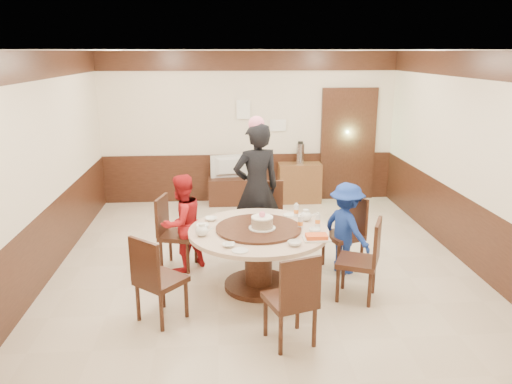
{
  "coord_description": "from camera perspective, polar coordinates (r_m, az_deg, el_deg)",
  "views": [
    {
      "loc": [
        -0.57,
        -6.33,
        2.79
      ],
      "look_at": [
        -0.12,
        -0.37,
        1.1
      ],
      "focal_mm": 35.0,
      "sensor_mm": 36.0,
      "label": 1
    }
  ],
  "objects": [
    {
      "name": "room",
      "position": [
        6.59,
        0.84,
        0.75
      ],
      "size": [
        6.0,
        6.04,
        2.84
      ],
      "color": "beige",
      "rests_on": "ground"
    },
    {
      "name": "banquet_table",
      "position": [
        6.02,
        0.29,
        -6.24
      ],
      "size": [
        1.67,
        1.67,
        0.78
      ],
      "color": "#351A10",
      "rests_on": "ground"
    },
    {
      "name": "chair_0",
      "position": [
        6.75,
        10.02,
        -6.06
      ],
      "size": [
        0.57,
        0.57,
        0.97
      ],
      "rotation": [
        0.0,
        0.0,
        1.93
      ],
      "color": "#351A10",
      "rests_on": "ground"
    },
    {
      "name": "chair_1",
      "position": [
        7.29,
        1.61,
        -4.14
      ],
      "size": [
        0.44,
        0.45,
        0.97
      ],
      "rotation": [
        0.0,
        0.0,
        3.14
      ],
      "color": "#351A10",
      "rests_on": "ground"
    },
    {
      "name": "chair_2",
      "position": [
        6.74,
        -9.03,
        -6.05
      ],
      "size": [
        0.54,
        0.53,
        0.97
      ],
      "rotation": [
        0.0,
        0.0,
        4.47
      ],
      "color": "#351A10",
      "rests_on": "ground"
    },
    {
      "name": "chair_3",
      "position": [
        5.51,
        -10.89,
        -11.34
      ],
      "size": [
        0.62,
        0.62,
        0.97
      ],
      "rotation": [
        0.0,
        0.0,
        5.57
      ],
      "color": "#351A10",
      "rests_on": "ground"
    },
    {
      "name": "chair_4",
      "position": [
        5.04,
        3.99,
        -13.79
      ],
      "size": [
        0.55,
        0.56,
        0.97
      ],
      "rotation": [
        0.0,
        0.0,
        6.6
      ],
      "color": "#351A10",
      "rests_on": "ground"
    },
    {
      "name": "chair_5",
      "position": [
        5.97,
        11.62,
        -9.14
      ],
      "size": [
        0.59,
        0.58,
        0.97
      ],
      "rotation": [
        0.0,
        0.0,
        7.44
      ],
      "color": "#351A10",
      "rests_on": "ground"
    },
    {
      "name": "person_standing",
      "position": [
        7.01,
        0.05,
        0.4
      ],
      "size": [
        0.78,
        0.62,
        1.86
      ],
      "primitive_type": "imported",
      "rotation": [
        0.0,
        0.0,
        3.43
      ],
      "color": "black",
      "rests_on": "ground"
    },
    {
      "name": "person_red",
      "position": [
        6.55,
        -8.46,
        -3.52
      ],
      "size": [
        0.79,
        0.78,
        1.29
      ],
      "primitive_type": "imported",
      "rotation": [
        0.0,
        0.0,
        3.91
      ],
      "color": "red",
      "rests_on": "ground"
    },
    {
      "name": "person_blue",
      "position": [
        6.51,
        10.27,
        -4.13
      ],
      "size": [
        0.77,
        0.89,
        1.2
      ],
      "primitive_type": "imported",
      "rotation": [
        0.0,
        0.0,
        2.09
      ],
      "color": "navy",
      "rests_on": "ground"
    },
    {
      "name": "birthday_cake",
      "position": [
        5.86,
        0.71,
        -3.49
      ],
      "size": [
        0.32,
        0.32,
        0.21
      ],
      "color": "white",
      "rests_on": "banquet_table"
    },
    {
      "name": "teapot_left",
      "position": [
        5.75,
        -6.22,
        -4.43
      ],
      "size": [
        0.17,
        0.15,
        0.13
      ],
      "primitive_type": "ellipsoid",
      "color": "white",
      "rests_on": "banquet_table"
    },
    {
      "name": "teapot_right",
      "position": [
        6.25,
        5.7,
        -2.75
      ],
      "size": [
        0.17,
        0.15,
        0.13
      ],
      "primitive_type": "ellipsoid",
      "color": "white",
      "rests_on": "banquet_table"
    },
    {
      "name": "bowl_0",
      "position": [
        6.27,
        -5.15,
        -3.07
      ],
      "size": [
        0.15,
        0.15,
        0.04
      ],
      "primitive_type": "imported",
      "color": "white",
      "rests_on": "banquet_table"
    },
    {
      "name": "bowl_1",
      "position": [
        5.47,
        4.4,
        -5.87
      ],
      "size": [
        0.15,
        0.15,
        0.05
      ],
      "primitive_type": "imported",
      "color": "white",
      "rests_on": "banquet_table"
    },
    {
      "name": "bowl_2",
      "position": [
        5.44,
        -3.13,
        -6.07
      ],
      "size": [
        0.14,
        0.14,
        0.03
      ],
      "primitive_type": "imported",
      "color": "white",
      "rests_on": "banquet_table"
    },
    {
      "name": "bowl_3",
      "position": [
        5.89,
        6.73,
        -4.37
      ],
      "size": [
        0.14,
        0.14,
        0.04
      ],
      "primitive_type": "imported",
      "color": "white",
      "rests_on": "banquet_table"
    },
    {
      "name": "bowl_4",
      "position": [
        6.03,
        -6.13,
        -3.88
      ],
      "size": [
        0.16,
        0.16,
        0.04
      ],
      "primitive_type": "imported",
      "color": "white",
      "rests_on": "banquet_table"
    },
    {
      "name": "saucer_near",
      "position": [
        5.32,
        -1.85,
        -6.71
      ],
      "size": [
        0.18,
        0.18,
        0.01
      ],
      "primitive_type": "cylinder",
      "color": "white",
      "rests_on": "banquet_table"
    },
    {
      "name": "saucer_far",
      "position": [
        6.45,
        3.92,
        -2.62
      ],
      "size": [
        0.18,
        0.18,
        0.01
      ],
      "primitive_type": "cylinder",
      "color": "white",
      "rests_on": "banquet_table"
    },
    {
      "name": "shrimp_platter",
      "position": [
        5.65,
        6.93,
        -5.17
      ],
      "size": [
        0.3,
        0.2,
        0.06
      ],
      "color": "white",
      "rests_on": "banquet_table"
    },
    {
      "name": "bottle_0",
      "position": [
        5.95,
        5.09,
        -3.49
      ],
      "size": [
        0.06,
        0.06,
        0.16
      ],
      "primitive_type": "cylinder",
      "color": "white",
      "rests_on": "banquet_table"
    },
    {
      "name": "bottle_1",
      "position": [
        6.04,
        7.06,
        -3.25
      ],
      "size": [
        0.06,
        0.06,
        0.16
      ],
      "primitive_type": "cylinder",
      "color": "white",
      "rests_on": "banquet_table"
    },
    {
      "name": "bottle_2",
      "position": [
        6.39,
        4.61,
        -2.13
      ],
      "size": [
        0.06,
        0.06,
        0.16
      ],
      "primitive_type": "cylinder",
      "color": "white",
      "rests_on": "banquet_table"
    },
    {
      "name": "tv_stand",
      "position": [
        9.43,
        -2.83,
        0.14
      ],
      "size": [
        0.85,
        0.45,
        0.5
      ],
      "primitive_type": "cube",
      "color": "#351A10",
      "rests_on": "ground"
    },
    {
      "name": "television",
      "position": [
        9.31,
        -2.87,
        2.89
      ],
      "size": [
        0.75,
        0.21,
        0.43
      ],
      "primitive_type": "imported",
      "rotation": [
        0.0,
        0.0,
        3.3
      ],
      "color": "gray",
      "rests_on": "tv_stand"
    },
    {
      "name": "side_cabinet",
      "position": [
        9.54,
        4.99,
        1.07
      ],
      "size": [
        0.8,
        0.4,
        0.75
      ],
      "primitive_type": "cube",
      "color": "brown",
      "rests_on": "ground"
    },
    {
      "name": "thermos",
      "position": [
        9.41,
        5.08,
        4.4
      ],
      "size": [
        0.15,
        0.15,
        0.38
      ],
      "primitive_type": "cylinder",
      "color": "silver",
      "rests_on": "side_cabinet"
    },
    {
      "name": "notice_left",
      "position": [
        9.35,
        -1.46,
        9.4
      ],
      "size": [
        0.25,
        0.0,
        0.35
      ],
      "primitive_type": "cube",
      "color": "white",
      "rests_on": "room"
    },
    {
      "name": "notice_right",
      "position": [
        9.44,
        2.53,
        7.62
      ],
      "size": [
        0.3,
        0.0,
        0.22
      ],
      "primitive_type": "cube",
      "color": "white",
      "rests_on": "room"
    }
  ]
}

